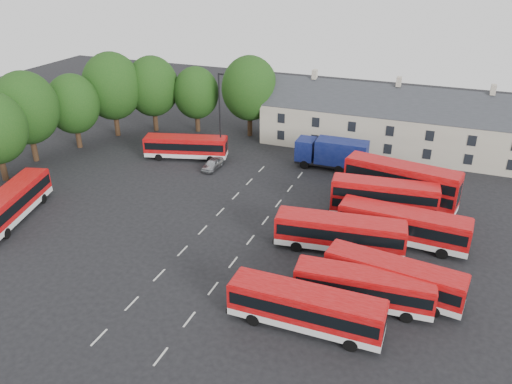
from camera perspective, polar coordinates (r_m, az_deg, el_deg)
ground at (r=47.27m, az=-7.21°, el=-5.47°), size 140.00×140.00×0.00m
lane_markings at (r=47.79m, az=-3.43°, el=-4.90°), size 5.15×33.80×0.01m
treeline at (r=70.35m, az=-15.19°, el=10.42°), size 29.92×32.59×12.01m
terrace_houses at (r=68.53m, az=15.45°, el=7.51°), size 35.70×7.13×10.06m
bus_row_a at (r=36.20m, az=5.70°, el=-12.86°), size 11.07×2.61×3.13m
bus_row_b at (r=38.93m, az=12.18°, el=-10.46°), size 10.49×3.20×2.92m
bus_row_c at (r=40.49m, az=15.46°, el=-9.19°), size 10.87×3.78×3.01m
bus_row_d at (r=45.06m, az=9.56°, el=-4.46°), size 11.65×4.02×3.23m
bus_row_e at (r=47.46m, az=16.47°, el=-3.53°), size 11.77×3.33×3.29m
bus_dd_south at (r=50.76m, az=14.39°, el=-0.72°), size 10.42×3.41×4.19m
bus_dd_north at (r=53.86m, az=16.22°, el=1.02°), size 11.89×4.57×4.76m
bus_west at (r=55.15m, az=-26.14°, el=-1.02°), size 5.67×11.65×3.22m
bus_north at (r=65.00m, az=-8.02°, el=5.27°), size 10.80×5.19×2.98m
box_truck at (r=61.87m, az=8.74°, el=4.47°), size 8.68×2.83×3.79m
silver_car at (r=61.82m, az=-4.98°, el=3.19°), size 1.62×3.90×1.32m
lamppost at (r=63.03m, az=-4.14°, el=8.80°), size 0.77×0.30×11.16m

